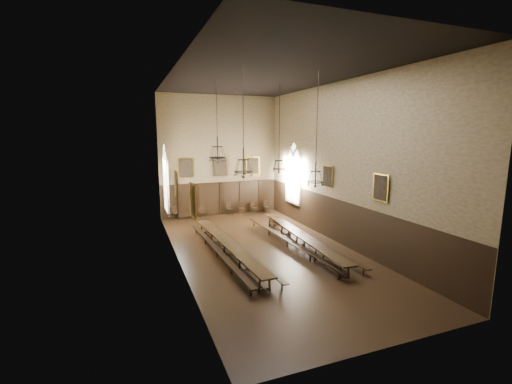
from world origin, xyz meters
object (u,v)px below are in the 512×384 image
bench_right_inner (287,242)px  chair_2 (202,214)px  chandelier_back_right (279,162)px  chandelier_front_left (243,165)px  chair_0 (175,216)px  bench_right_outer (310,242)px  chair_5 (241,210)px  bench_left_inner (242,250)px  chair_7 (266,209)px  chandelier_back_left (218,153)px  bench_left_outer (217,252)px  chandelier_front_right (316,174)px  chair_6 (254,210)px  chair_4 (229,211)px  table_right (300,240)px  table_left (228,249)px

bench_right_inner → chair_2: size_ratio=11.49×
chandelier_back_right → chandelier_front_left: 5.52m
chair_0 → chandelier_front_left: chandelier_front_left is taller
bench_right_outer → chair_5: chair_5 is taller
bench_left_inner → chair_7: (4.95, 8.66, -0.00)m
chandelier_back_left → bench_right_inner: bearing=-34.1°
bench_left_outer → chair_5: 9.45m
chandelier_front_left → chandelier_front_right: (3.53, -0.14, -0.51)m
chair_6 → chandelier_front_left: 12.31m
chair_4 → bench_right_inner: bearing=-99.1°
table_right → chair_6: chair_6 is taller
chair_0 → chandelier_back_left: chandelier_back_left is taller
bench_left_outer → chair_2: size_ratio=11.15×
table_right → chair_5: chair_5 is taller
chandelier_front_right → chair_7: bearing=79.7°
chair_4 → bench_left_inner: bearing=-117.0°
bench_left_outer → chandelier_back_right: size_ratio=1.97×
chair_0 → bench_right_outer: bearing=-70.0°
bench_right_outer → chair_2: bearing=115.3°
chandelier_back_left → table_left: bearing=-94.3°
chair_0 → chair_4: chair_0 is taller
chair_6 → bench_right_outer: bearing=-105.7°
chair_7 → chandelier_back_left: bearing=-140.9°
chair_0 → chair_4: (4.11, 0.03, -0.02)m
bench_right_outer → chair_4: size_ratio=10.00×
chair_7 → chandelier_front_left: (-5.46, -10.52, 4.57)m
bench_left_outer → chair_0: (-0.92, 8.56, 0.02)m
table_right → chandelier_back_left: bearing=148.1°
bench_left_inner → chair_2: size_ratio=10.69×
chair_7 → table_right: bearing=-109.1°
bench_left_inner → bench_right_outer: size_ratio=1.02×
bench_left_inner → chandelier_back_left: size_ratio=2.20×
bench_left_outer → chandelier_front_left: 5.05m
table_right → bench_right_inner: size_ratio=0.97×
table_right → chair_6: bearing=87.0°
chair_2 → chair_4: bearing=2.3°
table_right → chair_6: size_ratio=10.99×
bench_left_inner → chandelier_front_right: bearing=-33.4°
chair_6 → chandelier_back_right: bearing=-113.1°
bench_left_inner → bench_right_inner: bench_right_inner is taller
chair_5 → chair_2: bearing=-163.6°
chandelier_back_right → bench_right_inner: bearing=-100.0°
chandelier_back_right → chandelier_front_right: (-0.08, -4.30, -0.19)m
bench_right_inner → chair_0: size_ratio=10.12×
chair_4 → chair_7: (3.02, -0.14, -0.01)m
bench_left_inner → chair_0: 9.03m
bench_left_outer → bench_right_inner: (4.01, 0.15, 0.01)m
chair_2 → chandelier_back_left: (-0.31, -6.14, 4.87)m
chair_6 → chandelier_back_left: (-4.40, -6.12, 4.86)m
bench_left_inner → chandelier_back_left: (-0.52, 2.57, 4.86)m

